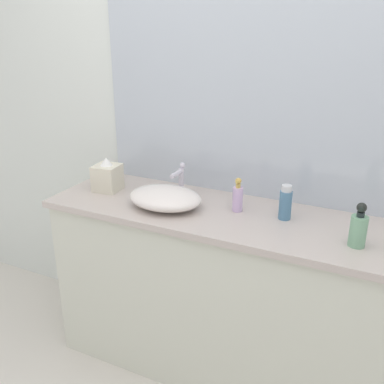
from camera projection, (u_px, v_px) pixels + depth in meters
name	position (u px, v px, depth m)	size (l,w,h in m)	color
bathroom_wall_rear	(254.00, 108.00, 2.04)	(6.00, 0.06, 2.60)	silver
vanity_counter	(216.00, 293.00, 2.13)	(1.61, 0.51, 0.88)	beige
wall_mirror_panel	(242.00, 78.00, 1.98)	(1.42, 0.01, 1.12)	#B2BCC6
sink_basin	(165.00, 198.00, 2.00)	(0.35, 0.27, 0.09)	silver
faucet	(180.00, 177.00, 2.11)	(0.03, 0.13, 0.16)	silver
soap_dispenser	(358.00, 228.00, 1.64)	(0.06, 0.06, 0.18)	#74A782
lotion_bottle	(285.00, 203.00, 1.87)	(0.05, 0.05, 0.15)	teal
perfume_bottle	(238.00, 197.00, 1.95)	(0.05, 0.05, 0.16)	#CAADDA
tissue_box	(107.00, 176.00, 2.19)	(0.13, 0.13, 0.17)	beige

